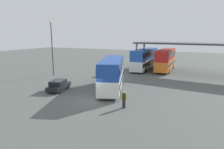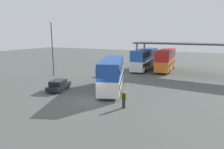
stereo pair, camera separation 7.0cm
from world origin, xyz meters
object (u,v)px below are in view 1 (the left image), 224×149
Objects in this scene: double_decker_mid_row at (166,59)px; lamppost_tall at (52,42)px; parked_hatchback at (59,85)px; double_decker_main at (112,73)px; double_decker_near_canopy at (145,58)px; pedestrian_waiting at (124,100)px.

lamppost_tall reaches higher than double_decker_mid_row.
double_decker_mid_row is 21.79m from lamppost_tall.
lamppost_tall is at bearing 30.59° from parked_hatchback.
parked_hatchback is at bearing 98.49° from double_decker_main.
double_decker_mid_row is at bearing -82.07° from double_decker_near_canopy.
double_decker_main is 2.39× the size of parked_hatchback.
double_decker_near_canopy reaches higher than double_decker_main.
double_decker_main is 6.08× the size of pedestrian_waiting.
double_decker_near_canopy reaches higher than pedestrian_waiting.
lamppost_tall is (-13.34, 4.08, 3.53)m from double_decker_main.
double_decker_near_canopy is at bearing 45.08° from lamppost_tall.
double_decker_main is at bearing -75.87° from parked_hatchback.
double_decker_mid_row is (3.52, 17.45, 0.09)m from double_decker_main.
double_decker_mid_row is at bearing 70.55° from pedestrian_waiting.
pedestrian_waiting is (4.50, -22.54, -1.44)m from double_decker_near_canopy.
lamppost_tall is (-7.27, 7.34, 5.07)m from parked_hatchback.
double_decker_mid_row is (9.59, 20.72, 1.63)m from parked_hatchback.
double_decker_near_canopy is 6.78× the size of pedestrian_waiting.
double_decker_near_canopy is at bearing -29.45° from parked_hatchback.
pedestrian_waiting is (10.02, -2.36, 0.17)m from parked_hatchback.
double_decker_main is 14.39m from lamppost_tall.
parked_hatchback is 0.42× the size of double_decker_mid_row.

